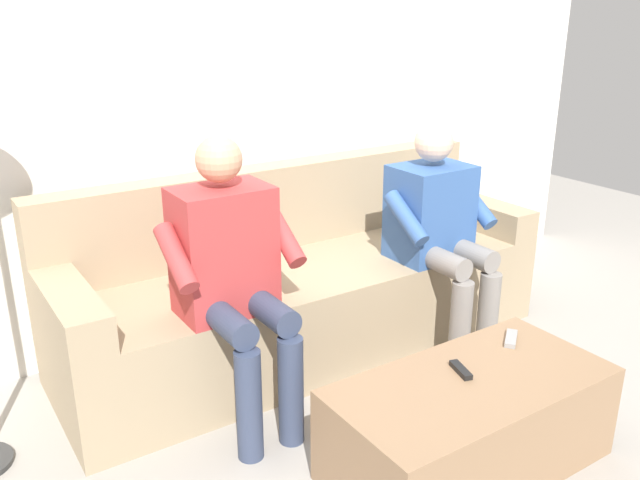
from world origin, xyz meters
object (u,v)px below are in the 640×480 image
(person_right_seated, at_px, (231,268))
(remote_black, at_px, (460,370))
(coffee_table, at_px, (469,423))
(remote_gray, at_px, (511,339))
(couch, at_px, (302,288))
(person_left_seated, at_px, (438,224))

(person_right_seated, bearing_deg, remote_black, 127.58)
(coffee_table, bearing_deg, remote_gray, -159.96)
(couch, height_order, remote_gray, couch)
(couch, distance_m, coffee_table, 1.15)
(person_left_seated, bearing_deg, person_right_seated, 0.83)
(coffee_table, bearing_deg, remote_black, -88.43)
(person_left_seated, xyz_separation_m, person_right_seated, (1.10, 0.02, 0.03))
(remote_black, bearing_deg, person_right_seated, 54.11)
(person_left_seated, bearing_deg, remote_gray, 72.30)
(person_right_seated, bearing_deg, coffee_table, 125.47)
(person_right_seated, distance_m, remote_black, 0.94)
(coffee_table, bearing_deg, couch, -90.00)
(person_right_seated, bearing_deg, remote_gray, 143.85)
(coffee_table, xyz_separation_m, person_right_seated, (0.55, -0.77, 0.47))
(person_right_seated, xyz_separation_m, remote_gray, (-0.89, 0.65, -0.28))
(couch, xyz_separation_m, coffee_table, (0.00, 1.14, -0.12))
(couch, xyz_separation_m, person_left_seated, (-0.55, 0.35, 0.33))
(remote_gray, bearing_deg, couch, -108.79)
(couch, bearing_deg, person_right_seated, 33.75)
(person_left_seated, relative_size, person_right_seated, 0.95)
(person_right_seated, bearing_deg, person_left_seated, -179.17)
(coffee_table, bearing_deg, person_right_seated, -54.53)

